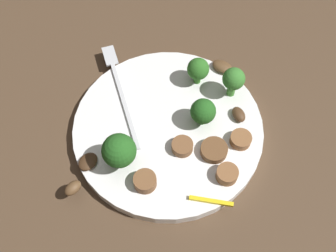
{
  "coord_description": "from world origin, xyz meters",
  "views": [
    {
      "loc": [
        -0.26,
        -0.03,
        0.48
      ],
      "look_at": [
        0.0,
        0.0,
        0.02
      ],
      "focal_mm": 42.89,
      "sensor_mm": 36.0,
      "label": 1
    }
  ],
  "objects_px": {
    "sausage_slice_4": "(241,139)",
    "sausage_slice_3": "(214,150)",
    "broccoli_floret_0": "(198,69)",
    "broccoli_floret_1": "(234,80)",
    "plate": "(168,129)",
    "mushroom_1": "(222,67)",
    "mushroom_0": "(73,188)",
    "sausage_slice_1": "(145,181)",
    "mushroom_3": "(239,114)",
    "sausage_slice_0": "(227,174)",
    "broccoli_floret_3": "(119,151)",
    "broccoli_floret_2": "(203,112)",
    "pepper_strip_0": "(211,201)",
    "mushroom_2": "(88,162)",
    "sausage_slice_2": "(182,146)",
    "fork": "(119,86)"
  },
  "relations": [
    {
      "from": "plate",
      "to": "fork",
      "type": "xyz_separation_m",
      "value": [
        0.05,
        0.08,
        0.01
      ]
    },
    {
      "from": "broccoli_floret_1",
      "to": "sausage_slice_3",
      "type": "height_order",
      "value": "broccoli_floret_1"
    },
    {
      "from": "broccoli_floret_0",
      "to": "broccoli_floret_3",
      "type": "bearing_deg",
      "value": 149.03
    },
    {
      "from": "broccoli_floret_3",
      "to": "sausage_slice_1",
      "type": "relative_size",
      "value": 2.02
    },
    {
      "from": "fork",
      "to": "sausage_slice_0",
      "type": "bearing_deg",
      "value": -151.06
    },
    {
      "from": "sausage_slice_4",
      "to": "mushroom_3",
      "type": "xyz_separation_m",
      "value": [
        0.04,
        0.0,
        -0.0
      ]
    },
    {
      "from": "sausage_slice_2",
      "to": "mushroom_1",
      "type": "xyz_separation_m",
      "value": [
        0.14,
        -0.04,
        -0.0
      ]
    },
    {
      "from": "plate",
      "to": "sausage_slice_4",
      "type": "distance_m",
      "value": 0.1
    },
    {
      "from": "sausage_slice_0",
      "to": "pepper_strip_0",
      "type": "bearing_deg",
      "value": 154.35
    },
    {
      "from": "sausage_slice_3",
      "to": "mushroom_0",
      "type": "bearing_deg",
      "value": 113.38
    },
    {
      "from": "sausage_slice_4",
      "to": "broccoli_floret_1",
      "type": "bearing_deg",
      "value": 11.94
    },
    {
      "from": "fork",
      "to": "sausage_slice_2",
      "type": "xyz_separation_m",
      "value": [
        -0.09,
        -0.1,
        0.0
      ]
    },
    {
      "from": "plate",
      "to": "pepper_strip_0",
      "type": "bearing_deg",
      "value": -146.89
    },
    {
      "from": "broccoli_floret_0",
      "to": "sausage_slice_4",
      "type": "relative_size",
      "value": 1.58
    },
    {
      "from": "broccoli_floret_0",
      "to": "sausage_slice_1",
      "type": "distance_m",
      "value": 0.17
    },
    {
      "from": "sausage_slice_1",
      "to": "sausage_slice_4",
      "type": "height_order",
      "value": "sausage_slice_1"
    },
    {
      "from": "broccoli_floret_2",
      "to": "pepper_strip_0",
      "type": "bearing_deg",
      "value": -169.63
    },
    {
      "from": "sausage_slice_4",
      "to": "sausage_slice_3",
      "type": "bearing_deg",
      "value": 120.08
    },
    {
      "from": "fork",
      "to": "sausage_slice_3",
      "type": "distance_m",
      "value": 0.16
    },
    {
      "from": "sausage_slice_2",
      "to": "sausage_slice_3",
      "type": "bearing_deg",
      "value": -90.43
    },
    {
      "from": "plate",
      "to": "mushroom_0",
      "type": "bearing_deg",
      "value": 134.94
    },
    {
      "from": "fork",
      "to": "broccoli_floret_2",
      "type": "xyz_separation_m",
      "value": [
        -0.04,
        -0.12,
        0.03
      ]
    },
    {
      "from": "sausage_slice_4",
      "to": "mushroom_2",
      "type": "distance_m",
      "value": 0.2
    },
    {
      "from": "sausage_slice_1",
      "to": "mushroom_1",
      "type": "relative_size",
      "value": 0.9
    },
    {
      "from": "pepper_strip_0",
      "to": "sausage_slice_4",
      "type": "bearing_deg",
      "value": -20.45
    },
    {
      "from": "broccoli_floret_3",
      "to": "sausage_slice_2",
      "type": "distance_m",
      "value": 0.08
    },
    {
      "from": "sausage_slice_1",
      "to": "mushroom_1",
      "type": "bearing_deg",
      "value": -24.1
    },
    {
      "from": "fork",
      "to": "sausage_slice_3",
      "type": "xyz_separation_m",
      "value": [
        -0.09,
        -0.14,
        0.0
      ]
    },
    {
      "from": "broccoli_floret_0",
      "to": "broccoli_floret_2",
      "type": "distance_m",
      "value": 0.07
    },
    {
      "from": "sausage_slice_1",
      "to": "broccoli_floret_2",
      "type": "bearing_deg",
      "value": -32.82
    },
    {
      "from": "broccoli_floret_0",
      "to": "pepper_strip_0",
      "type": "bearing_deg",
      "value": -169.7
    },
    {
      "from": "fork",
      "to": "pepper_strip_0",
      "type": "xyz_separation_m",
      "value": [
        -0.15,
        -0.14,
        0.0
      ]
    },
    {
      "from": "plate",
      "to": "mushroom_1",
      "type": "xyz_separation_m",
      "value": [
        0.1,
        -0.07,
        0.01
      ]
    },
    {
      "from": "broccoli_floret_0",
      "to": "broccoli_floret_3",
      "type": "height_order",
      "value": "broccoli_floret_3"
    },
    {
      "from": "mushroom_2",
      "to": "mushroom_3",
      "type": "height_order",
      "value": "mushroom_3"
    },
    {
      "from": "plate",
      "to": "broccoli_floret_1",
      "type": "relative_size",
      "value": 5.15
    },
    {
      "from": "mushroom_0",
      "to": "mushroom_1",
      "type": "height_order",
      "value": "mushroom_0"
    },
    {
      "from": "sausage_slice_0",
      "to": "mushroom_3",
      "type": "distance_m",
      "value": 0.09
    },
    {
      "from": "mushroom_0",
      "to": "broccoli_floret_3",
      "type": "bearing_deg",
      "value": -51.03
    },
    {
      "from": "mushroom_3",
      "to": "broccoli_floret_3",
      "type": "bearing_deg",
      "value": 121.17
    },
    {
      "from": "sausage_slice_4",
      "to": "mushroom_1",
      "type": "xyz_separation_m",
      "value": [
        0.12,
        0.03,
        -0.0
      ]
    },
    {
      "from": "broccoli_floret_2",
      "to": "mushroom_0",
      "type": "xyz_separation_m",
      "value": [
        -0.11,
        0.15,
        -0.02
      ]
    },
    {
      "from": "fork",
      "to": "broccoli_floret_0",
      "type": "height_order",
      "value": "broccoli_floret_0"
    },
    {
      "from": "mushroom_3",
      "to": "sausage_slice_0",
      "type": "bearing_deg",
      "value": 172.67
    },
    {
      "from": "mushroom_1",
      "to": "mushroom_0",
      "type": "bearing_deg",
      "value": 140.63
    },
    {
      "from": "sausage_slice_3",
      "to": "mushroom_0",
      "type": "relative_size",
      "value": 1.53
    },
    {
      "from": "mushroom_3",
      "to": "sausage_slice_2",
      "type": "bearing_deg",
      "value": 129.04
    },
    {
      "from": "broccoli_floret_1",
      "to": "mushroom_1",
      "type": "distance_m",
      "value": 0.05
    },
    {
      "from": "broccoli_floret_0",
      "to": "pepper_strip_0",
      "type": "height_order",
      "value": "broccoli_floret_0"
    },
    {
      "from": "sausage_slice_3",
      "to": "mushroom_1",
      "type": "distance_m",
      "value": 0.14
    }
  ]
}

